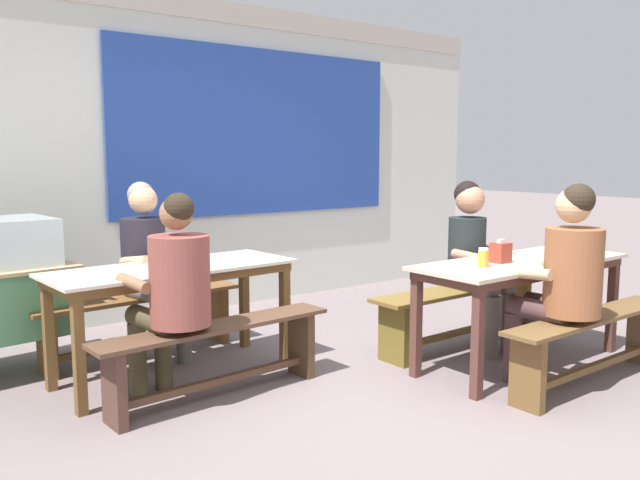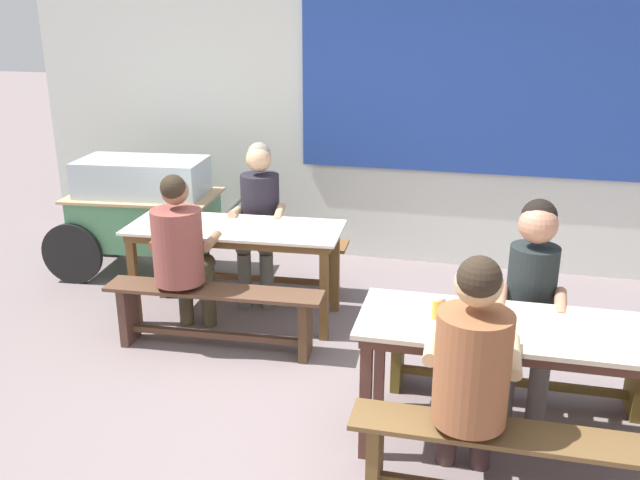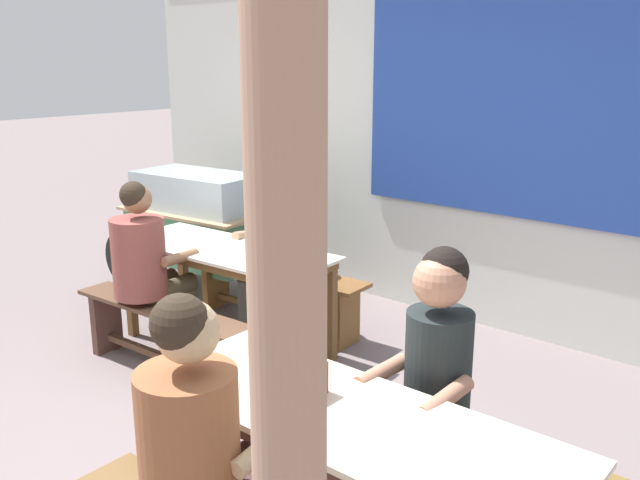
{
  "view_description": "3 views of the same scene",
  "coord_description": "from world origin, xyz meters",
  "px_view_note": "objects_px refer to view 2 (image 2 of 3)",
  "views": [
    {
      "loc": [
        -2.71,
        -2.92,
        1.48
      ],
      "look_at": [
        0.01,
        0.73,
        0.89
      ],
      "focal_mm": 36.09,
      "sensor_mm": 36.0,
      "label": 1
    },
    {
      "loc": [
        0.85,
        -3.54,
        2.32
      ],
      "look_at": [
        -0.11,
        0.28,
        0.97
      ],
      "focal_mm": 37.95,
      "sensor_mm": 36.0,
      "label": 2
    },
    {
      "loc": [
        2.54,
        -2.02,
        2.05
      ],
      "look_at": [
        0.14,
        0.77,
        1.06
      ],
      "focal_mm": 38.65,
      "sensor_mm": 36.0,
      "label": 3
    }
  ],
  "objects_px": {
    "bench_far_front": "(214,310)",
    "person_left_back_turned": "(181,249)",
    "dining_table_near": "(524,340)",
    "person_near_front": "(472,365)",
    "food_cart": "(142,206)",
    "person_right_near_table": "(531,294)",
    "bench_far_back": "(256,256)",
    "bench_near_front": "(522,463)",
    "condiment_jar": "(439,308)",
    "dining_table_far": "(235,236)",
    "bench_near_back": "(514,351)",
    "tissue_box": "(483,308)",
    "person_center_facing": "(259,211)"
  },
  "relations": [
    {
      "from": "bench_far_back",
      "to": "bench_near_back",
      "type": "xyz_separation_m",
      "value": [
        2.12,
        -1.23,
        0.0
      ]
    },
    {
      "from": "bench_far_front",
      "to": "person_center_facing",
      "type": "height_order",
      "value": "person_center_facing"
    },
    {
      "from": "dining_table_near",
      "to": "person_left_back_turned",
      "type": "xyz_separation_m",
      "value": [
        -2.3,
        0.74,
        0.05
      ]
    },
    {
      "from": "bench_far_back",
      "to": "dining_table_far",
      "type": "bearing_deg",
      "value": -86.2
    },
    {
      "from": "bench_far_back",
      "to": "person_right_near_table",
      "type": "height_order",
      "value": "person_right_near_table"
    },
    {
      "from": "person_center_facing",
      "to": "bench_far_back",
      "type": "bearing_deg",
      "value": 134.54
    },
    {
      "from": "person_left_back_turned",
      "to": "condiment_jar",
      "type": "bearing_deg",
      "value": -22.31
    },
    {
      "from": "tissue_box",
      "to": "bench_near_back",
      "type": "bearing_deg",
      "value": 68.06
    },
    {
      "from": "food_cart",
      "to": "person_right_near_table",
      "type": "relative_size",
      "value": 1.32
    },
    {
      "from": "bench_near_back",
      "to": "condiment_jar",
      "type": "xyz_separation_m",
      "value": [
        -0.44,
        -0.57,
        0.5
      ]
    },
    {
      "from": "bench_far_front",
      "to": "dining_table_near",
      "type": "bearing_deg",
      "value": -18.53
    },
    {
      "from": "bench_far_front",
      "to": "person_left_back_turned",
      "type": "bearing_deg",
      "value": 168.24
    },
    {
      "from": "bench_near_front",
      "to": "bench_near_back",
      "type": "bearing_deg",
      "value": 90.94
    },
    {
      "from": "bench_near_front",
      "to": "person_right_near_table",
      "type": "distance_m",
      "value": 1.11
    },
    {
      "from": "person_near_front",
      "to": "person_right_near_table",
      "type": "distance_m",
      "value": 1.01
    },
    {
      "from": "person_center_facing",
      "to": "food_cart",
      "type": "bearing_deg",
      "value": 169.47
    },
    {
      "from": "bench_near_front",
      "to": "person_right_near_table",
      "type": "xyz_separation_m",
      "value": [
        0.04,
        1.02,
        0.44
      ]
    },
    {
      "from": "dining_table_far",
      "to": "bench_near_back",
      "type": "height_order",
      "value": "dining_table_far"
    },
    {
      "from": "person_left_back_turned",
      "to": "person_center_facing",
      "type": "relative_size",
      "value": 0.98
    },
    {
      "from": "dining_table_near",
      "to": "bench_far_front",
      "type": "bearing_deg",
      "value": 161.47
    },
    {
      "from": "bench_far_front",
      "to": "person_near_front",
      "type": "height_order",
      "value": "person_near_front"
    },
    {
      "from": "bench_near_back",
      "to": "tissue_box",
      "type": "xyz_separation_m",
      "value": [
        -0.21,
        -0.53,
        0.51
      ]
    },
    {
      "from": "person_left_back_turned",
      "to": "condiment_jar",
      "type": "xyz_separation_m",
      "value": [
        1.85,
        -0.76,
        0.09
      ]
    },
    {
      "from": "bench_near_back",
      "to": "tissue_box",
      "type": "height_order",
      "value": "tissue_box"
    },
    {
      "from": "bench_near_front",
      "to": "person_left_back_turned",
      "type": "xyz_separation_m",
      "value": [
        -2.31,
        1.29,
        0.42
      ]
    },
    {
      "from": "dining_table_near",
      "to": "food_cart",
      "type": "xyz_separation_m",
      "value": [
        -3.26,
        1.94,
        -0.04
      ]
    },
    {
      "from": "bench_near_front",
      "to": "bench_far_front",
      "type": "bearing_deg",
      "value": 149.07
    },
    {
      "from": "person_center_facing",
      "to": "condiment_jar",
      "type": "distance_m",
      "value": 2.37
    },
    {
      "from": "dining_table_near",
      "to": "person_center_facing",
      "type": "distance_m",
      "value": 2.68
    },
    {
      "from": "dining_table_near",
      "to": "tissue_box",
      "type": "distance_m",
      "value": 0.27
    },
    {
      "from": "bench_far_front",
      "to": "bench_near_back",
      "type": "relative_size",
      "value": 0.94
    },
    {
      "from": "person_left_back_turned",
      "to": "condiment_jar",
      "type": "relative_size",
      "value": 10.21
    },
    {
      "from": "dining_table_near",
      "to": "tissue_box",
      "type": "height_order",
      "value": "tissue_box"
    },
    {
      "from": "person_left_back_turned",
      "to": "tissue_box",
      "type": "relative_size",
      "value": 7.95
    },
    {
      "from": "person_right_near_table",
      "to": "condiment_jar",
      "type": "bearing_deg",
      "value": -135.47
    },
    {
      "from": "dining_table_far",
      "to": "food_cart",
      "type": "distance_m",
      "value": 1.36
    },
    {
      "from": "dining_table_far",
      "to": "person_right_near_table",
      "type": "xyz_separation_m",
      "value": [
        2.14,
        -0.77,
        0.07
      ]
    },
    {
      "from": "bench_near_front",
      "to": "person_left_back_turned",
      "type": "bearing_deg",
      "value": 150.88
    },
    {
      "from": "bench_far_back",
      "to": "bench_near_front",
      "type": "height_order",
      "value": "same"
    },
    {
      "from": "person_left_back_turned",
      "to": "bench_far_front",
      "type": "bearing_deg",
      "value": -11.76
    },
    {
      "from": "person_left_back_turned",
      "to": "dining_table_near",
      "type": "bearing_deg",
      "value": -17.82
    },
    {
      "from": "dining_table_near",
      "to": "person_right_near_table",
      "type": "height_order",
      "value": "person_right_near_table"
    },
    {
      "from": "food_cart",
      "to": "person_right_near_table",
      "type": "xyz_separation_m",
      "value": [
        3.3,
        -1.47,
        0.11
      ]
    },
    {
      "from": "bench_far_back",
      "to": "condiment_jar",
      "type": "xyz_separation_m",
      "value": [
        1.68,
        -1.8,
        0.5
      ]
    },
    {
      "from": "bench_far_front",
      "to": "bench_near_front",
      "type": "height_order",
      "value": "same"
    },
    {
      "from": "bench_far_back",
      "to": "bench_far_front",
      "type": "relative_size",
      "value": 1.02
    },
    {
      "from": "bench_far_back",
      "to": "person_near_front",
      "type": "xyz_separation_m",
      "value": [
        1.87,
        -2.27,
        0.44
      ]
    },
    {
      "from": "person_near_front",
      "to": "person_left_back_turned",
      "type": "bearing_deg",
      "value": 149.01
    },
    {
      "from": "person_near_front",
      "to": "condiment_jar",
      "type": "xyz_separation_m",
      "value": [
        -0.19,
        0.47,
        0.06
      ]
    },
    {
      "from": "food_cart",
      "to": "condiment_jar",
      "type": "xyz_separation_m",
      "value": [
        2.81,
        -1.96,
        0.18
      ]
    }
  ]
}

